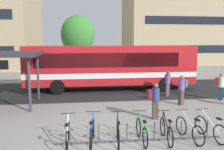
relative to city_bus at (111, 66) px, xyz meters
name	(u,v)px	position (x,y,z in m)	size (l,w,h in m)	color
ground	(114,140)	(-1.00, -9.05, -1.78)	(200.00, 200.00, 0.00)	gray
bus_lane_asphalt	(98,90)	(-1.00, 0.00, -1.77)	(80.00, 7.20, 0.01)	#232326
city_bus	(111,66)	(0.00, 0.00, 0.00)	(12.05, 2.68, 3.20)	red
bike_rack	(141,139)	(-0.07, -9.27, -1.68)	(5.92, 0.17, 0.70)	#47474C
parked_bicycle_white_0	(68,135)	(-2.60, -9.34, -1.39)	(0.52, 1.72, 0.99)	black
parked_bicycle_blue_1	(92,133)	(-1.78, -9.23, -1.39)	(0.52, 1.72, 0.99)	black
parked_bicycle_black_2	(118,133)	(-0.89, -9.35, -1.39)	(0.52, 1.72, 0.99)	black
parked_bicycle_green_3	(142,131)	(-0.06, -9.32, -1.39)	(0.52, 1.72, 0.99)	black
parked_bicycle_black_4	(166,131)	(0.82, -9.38, -1.39)	(0.52, 1.72, 0.99)	black
parked_bicycle_silver_5	(189,130)	(1.67, -9.38, -1.39)	(0.52, 1.71, 0.99)	black
parked_bicycle_white_6	(210,129)	(2.46, -9.37, -1.39)	(0.53, 1.70, 0.99)	black
commuter_black_pack_0	(168,81)	(3.36, -2.51, -0.83)	(0.39, 0.56, 1.65)	#565660
commuter_teal_pack_1	(182,88)	(3.37, -4.72, -0.82)	(0.60, 0.52, 1.66)	#47382D
commuter_red_pack_2	(220,85)	(6.09, -3.98, -0.83)	(0.60, 0.56, 1.65)	#2D3851
commuter_maroon_pack_4	(155,99)	(1.13, -6.97, -0.82)	(0.54, 0.37, 1.65)	#47382D
street_tree_1	(78,35)	(-2.58, 9.68, 2.48)	(3.71, 3.71, 6.40)	brown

